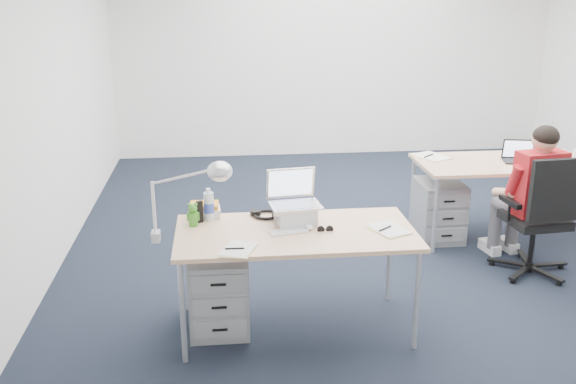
{
  "coord_description": "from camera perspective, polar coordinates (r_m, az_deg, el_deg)",
  "views": [
    {
      "loc": [
        -1.6,
        -5.3,
        2.3
      ],
      "look_at": [
        -1.12,
        -0.85,
        0.85
      ],
      "focal_mm": 40.0,
      "sensor_mm": 36.0,
      "label": 1
    }
  ],
  "objects": [
    {
      "name": "book_stack",
      "position": [
        4.58,
        -7.39,
        -1.58
      ],
      "size": [
        0.24,
        0.2,
        0.1
      ],
      "primitive_type": "cube",
      "rotation": [
        0.0,
        0.0,
        -0.2
      ],
      "color": "silver",
      "rests_on": "desk_near"
    },
    {
      "name": "drawer_pedestal_near",
      "position": [
        4.52,
        -6.15,
        -8.72
      ],
      "size": [
        0.4,
        0.5,
        0.55
      ],
      "primitive_type": "cube",
      "color": "#96999B",
      "rests_on": "ground"
    },
    {
      "name": "wireless_keyboard",
      "position": [
        4.26,
        0.07,
        -3.52
      ],
      "size": [
        0.27,
        0.16,
        0.01
      ],
      "primitive_type": "cube",
      "rotation": [
        0.0,
        0.0,
        0.22
      ],
      "color": "white",
      "rests_on": "desk_near"
    },
    {
      "name": "cordless_phone",
      "position": [
        4.46,
        -7.85,
        -1.74
      ],
      "size": [
        0.05,
        0.04,
        0.15
      ],
      "primitive_type": "cube",
      "rotation": [
        0.0,
        0.0,
        0.42
      ],
      "color": "black",
      "rests_on": "desk_near"
    },
    {
      "name": "desk_far",
      "position": [
        6.32,
        18.61,
        2.19
      ],
      "size": [
        1.6,
        0.8,
        0.73
      ],
      "color": "tan",
      "rests_on": "ground"
    },
    {
      "name": "bear_figurine",
      "position": [
        4.4,
        -8.45,
        -1.97
      ],
      "size": [
        0.11,
        0.1,
        0.17
      ],
      "primitive_type": null,
      "rotation": [
        0.0,
        0.0,
        -0.39
      ],
      "color": "#257C21",
      "rests_on": "desk_near"
    },
    {
      "name": "desk_lamp",
      "position": [
        4.1,
        -9.62,
        -0.74
      ],
      "size": [
        0.49,
        0.24,
        0.54
      ],
      "primitive_type": null,
      "rotation": [
        0.0,
        0.0,
        0.14
      ],
      "color": "silver",
      "rests_on": "desk_near"
    },
    {
      "name": "water_bottle",
      "position": [
        4.48,
        -7.05,
        -1.09
      ],
      "size": [
        0.07,
        0.07,
        0.23
      ],
      "primitive_type": "cylinder",
      "rotation": [
        0.0,
        0.0,
        -0.03
      ],
      "color": "silver",
      "rests_on": "desk_near"
    },
    {
      "name": "papers_left",
      "position": [
        4.0,
        -4.52,
        -5.13
      ],
      "size": [
        0.25,
        0.3,
        0.01
      ],
      "primitive_type": "cube",
      "rotation": [
        0.0,
        0.0,
        -0.34
      ],
      "color": "#E5CE84",
      "rests_on": "desk_near"
    },
    {
      "name": "sunglasses",
      "position": [
        4.29,
        3.33,
        -3.34
      ],
      "size": [
        0.11,
        0.05,
        0.03
      ],
      "primitive_type": null,
      "rotation": [
        0.0,
        0.0,
        0.03
      ],
      "color": "black",
      "rests_on": "desk_near"
    },
    {
      "name": "drawer_pedestal_far",
      "position": [
        6.2,
        13.23,
        -1.58
      ],
      "size": [
        0.4,
        0.5,
        0.55
      ],
      "primitive_type": "cube",
      "color": "#96999B",
      "rests_on": "ground"
    },
    {
      "name": "far_papers",
      "position": [
        6.27,
        12.58,
        3.06
      ],
      "size": [
        0.35,
        0.4,
        0.01
      ],
      "primitive_type": "cube",
      "rotation": [
        0.0,
        0.0,
        0.45
      ],
      "color": "white",
      "rests_on": "desk_far"
    },
    {
      "name": "seated_person",
      "position": [
        5.7,
        20.48,
        -0.34
      ],
      "size": [
        0.44,
        0.72,
        1.24
      ],
      "rotation": [
        0.0,
        0.0,
        0.17
      ],
      "color": "#B2191D",
      "rests_on": "ground"
    },
    {
      "name": "papers_right",
      "position": [
        4.35,
        8.86,
        -3.33
      ],
      "size": [
        0.28,
        0.33,
        0.01
      ],
      "primitive_type": "cube",
      "rotation": [
        0.0,
        0.0,
        0.38
      ],
      "color": "#E5CE84",
      "rests_on": "desk_near"
    },
    {
      "name": "silver_laptop",
      "position": [
        4.35,
        0.66,
        -0.61
      ],
      "size": [
        0.37,
        0.31,
        0.36
      ],
      "primitive_type": null,
      "rotation": [
        0.0,
        0.0,
        0.13
      ],
      "color": "silver",
      "rests_on": "desk_near"
    },
    {
      "name": "can_koozie",
      "position": [
        4.43,
        0.42,
        -2.06
      ],
      "size": [
        0.07,
        0.07,
        0.1
      ],
      "primitive_type": "cylinder",
      "rotation": [
        0.0,
        0.0,
        0.12
      ],
      "color": "#151643",
      "rests_on": "desk_near"
    },
    {
      "name": "room",
      "position": [
        5.56,
        10.8,
        11.62
      ],
      "size": [
        6.02,
        7.02,
        2.8
      ],
      "color": "white",
      "rests_on": "ground"
    },
    {
      "name": "dark_laptop",
      "position": [
        6.3,
        19.98,
        3.43
      ],
      "size": [
        0.34,
        0.33,
        0.21
      ],
      "primitive_type": null,
      "rotation": [
        0.0,
        0.0,
        -0.21
      ],
      "color": "black",
      "rests_on": "desk_far"
    },
    {
      "name": "office_chair",
      "position": [
        5.67,
        21.08,
        -4.03
      ],
      "size": [
        0.7,
        0.7,
        1.03
      ],
      "rotation": [
        0.0,
        0.0,
        0.08
      ],
      "color": "black",
      "rests_on": "ground"
    },
    {
      "name": "desk_near",
      "position": [
        4.31,
        0.68,
        -4.04
      ],
      "size": [
        1.6,
        0.8,
        0.73
      ],
      "color": "tan",
      "rests_on": "ground"
    },
    {
      "name": "computer_mouse",
      "position": [
        4.32,
        1.87,
        -3.12
      ],
      "size": [
        0.06,
        0.09,
        0.03
      ],
      "primitive_type": "ellipsoid",
      "rotation": [
        0.0,
        0.0,
        0.02
      ],
      "color": "white",
      "rests_on": "desk_near"
    },
    {
      "name": "headphones",
      "position": [
        4.55,
        -1.94,
        -1.96
      ],
      "size": [
        0.3,
        0.27,
        0.04
      ],
      "primitive_type": null,
      "rotation": [
        0.0,
        0.0,
        -0.43
      ],
      "color": "black",
      "rests_on": "desk_near"
    },
    {
      "name": "floor",
      "position": [
        5.99,
        9.85,
        -4.89
      ],
      "size": [
        7.0,
        7.0,
        0.0
      ],
      "primitive_type": "plane",
      "color": "black",
      "rests_on": "ground"
    }
  ]
}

